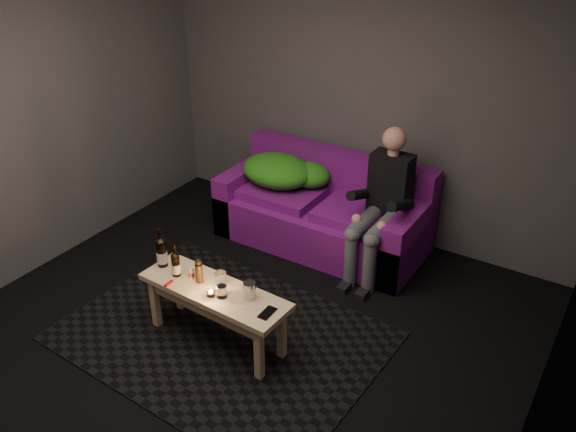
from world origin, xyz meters
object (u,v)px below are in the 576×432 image
object	(u,v)px
sofa	(324,213)
coffee_table	(215,298)
beer_bottle_a	(162,252)
beer_bottle_b	(176,264)
person	(382,202)
steel_cup	(250,290)

from	to	relation	value
sofa	coffee_table	size ratio (longest dim) A/B	1.62
beer_bottle_a	beer_bottle_b	bearing A→B (deg)	-14.09
person	beer_bottle_a	xyz separation A→B (m)	(-1.07, -1.46, -0.06)
sofa	beer_bottle_a	bearing A→B (deg)	-106.04
coffee_table	person	bearing A→B (deg)	68.87
beer_bottle_b	steel_cup	bearing A→B (deg)	5.90
person	steel_cup	size ratio (longest dim) A/B	10.29
beer_bottle_a	beer_bottle_b	xyz separation A→B (m)	(0.17, -0.04, -0.02)
sofa	beer_bottle_a	size ratio (longest dim) A/B	5.96
person	beer_bottle_a	distance (m)	1.81
coffee_table	steel_cup	size ratio (longest dim) A/B	9.51
sofa	beer_bottle_b	distance (m)	1.70
coffee_table	beer_bottle_b	distance (m)	0.37
coffee_table	beer_bottle_b	xyz separation A→B (m)	(-0.33, -0.01, 0.18)
sofa	beer_bottle_b	bearing A→B (deg)	-100.04
sofa	steel_cup	world-z (taller)	sofa
beer_bottle_a	steel_cup	distance (m)	0.77
coffee_table	steel_cup	xyz separation A→B (m)	(0.27, 0.05, 0.14)
beer_bottle_a	beer_bottle_b	size ratio (longest dim) A/B	1.24
beer_bottle_b	coffee_table	bearing A→B (deg)	2.21
coffee_table	beer_bottle_b	size ratio (longest dim) A/B	4.54
beer_bottle_b	steel_cup	world-z (taller)	beer_bottle_b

